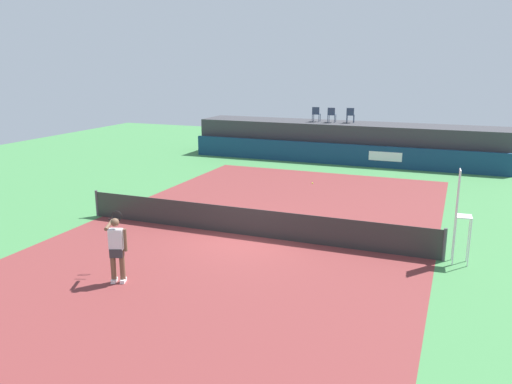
# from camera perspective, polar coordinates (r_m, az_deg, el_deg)

# --- Properties ---
(ground_plane) EXTENTS (48.00, 48.00, 0.00)m
(ground_plane) POSITION_cam_1_polar(r_m,az_deg,el_deg) (20.10, 2.43, -2.26)
(ground_plane) COLOR #3D7A42
(court_inner) EXTENTS (12.00, 22.00, 0.00)m
(court_inner) POSITION_cam_1_polar(r_m,az_deg,el_deg) (17.42, -0.86, -4.83)
(court_inner) COLOR maroon
(court_inner) RESTS_ON ground
(sponsor_wall) EXTENTS (18.00, 0.22, 1.20)m
(sponsor_wall) POSITION_cam_1_polar(r_m,az_deg,el_deg) (29.83, 9.19, 4.15)
(sponsor_wall) COLOR navy
(sponsor_wall) RESTS_ON ground
(spectator_platform) EXTENTS (18.00, 2.80, 2.20)m
(spectator_platform) POSITION_cam_1_polar(r_m,az_deg,el_deg) (31.50, 9.93, 5.55)
(spectator_platform) COLOR #38383D
(spectator_platform) RESTS_ON ground
(spectator_chair_far_left) EXTENTS (0.46, 0.46, 0.89)m
(spectator_chair_far_left) POSITION_cam_1_polar(r_m,az_deg,el_deg) (31.66, 6.66, 8.62)
(spectator_chair_far_left) COLOR #2D3D56
(spectator_chair_far_left) RESTS_ON spectator_platform
(spectator_chair_left) EXTENTS (0.45, 0.45, 0.89)m
(spectator_chair_left) POSITION_cam_1_polar(r_m,az_deg,el_deg) (31.32, 8.36, 8.51)
(spectator_chair_left) COLOR #2D3D56
(spectator_chair_left) RESTS_ON spectator_platform
(spectator_chair_center) EXTENTS (0.48, 0.48, 0.89)m
(spectator_chair_center) POSITION_cam_1_polar(r_m,az_deg,el_deg) (31.34, 10.40, 8.43)
(spectator_chair_center) COLOR #2D3D56
(spectator_chair_center) RESTS_ON spectator_platform
(umpire_chair) EXTENTS (0.47, 0.47, 2.76)m
(umpire_chair) POSITION_cam_1_polar(r_m,az_deg,el_deg) (15.74, 21.65, -1.88)
(umpire_chair) COLOR white
(umpire_chair) RESTS_ON ground
(tennis_net) EXTENTS (12.40, 0.02, 0.95)m
(tennis_net) POSITION_cam_1_polar(r_m,az_deg,el_deg) (17.28, -0.86, -3.34)
(tennis_net) COLOR #2D2D2D
(tennis_net) RESTS_ON ground
(net_post_near) EXTENTS (0.10, 0.10, 1.00)m
(net_post_near) POSITION_cam_1_polar(r_m,az_deg,el_deg) (20.38, -17.18, -1.20)
(net_post_near) COLOR #4C4C51
(net_post_near) RESTS_ON ground
(net_post_far) EXTENTS (0.10, 0.10, 1.00)m
(net_post_far) POSITION_cam_1_polar(r_m,az_deg,el_deg) (16.06, 20.12, -5.50)
(net_post_far) COLOR #4C4C51
(net_post_far) RESTS_ON ground
(tennis_player) EXTENTS (0.98, 1.08, 1.77)m
(tennis_player) POSITION_cam_1_polar(r_m,az_deg,el_deg) (14.02, -15.15, -5.95)
(tennis_player) COLOR white
(tennis_player) RESTS_ON court_inner
(tennis_ball) EXTENTS (0.07, 0.07, 0.07)m
(tennis_ball) POSITION_cam_1_polar(r_m,az_deg,el_deg) (24.93, 6.26, 0.98)
(tennis_ball) COLOR #D8EA33
(tennis_ball) RESTS_ON court_inner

